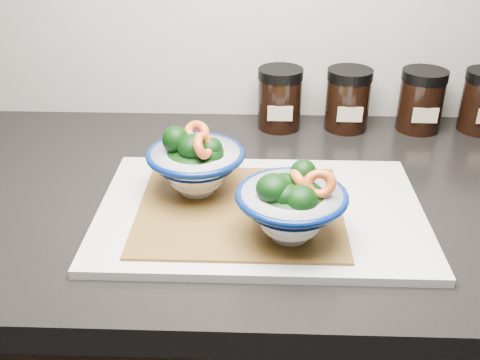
{
  "coord_description": "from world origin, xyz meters",
  "views": [
    {
      "loc": [
        -0.15,
        0.71,
        1.32
      ],
      "look_at": [
        -0.17,
        1.37,
        0.96
      ],
      "focal_mm": 42.0,
      "sensor_mm": 36.0,
      "label": 1
    }
  ],
  "objects_px": {
    "spice_jar_b": "(348,99)",
    "cutting_board": "(260,211)",
    "bowl_left": "(196,163)",
    "spice_jar_c": "(421,100)",
    "bowl_right": "(291,206)",
    "spice_jar_a": "(280,98)"
  },
  "relations": [
    {
      "from": "bowl_left",
      "to": "spice_jar_a",
      "type": "height_order",
      "value": "bowl_left"
    },
    {
      "from": "cutting_board",
      "to": "bowl_right",
      "type": "relative_size",
      "value": 3.21
    },
    {
      "from": "spice_jar_a",
      "to": "bowl_left",
      "type": "bearing_deg",
      "value": -114.71
    },
    {
      "from": "bowl_right",
      "to": "bowl_left",
      "type": "bearing_deg",
      "value": 139.73
    },
    {
      "from": "bowl_left",
      "to": "spice_jar_c",
      "type": "xyz_separation_m",
      "value": [
        0.38,
        0.27,
        -0.0
      ]
    },
    {
      "from": "bowl_left",
      "to": "spice_jar_b",
      "type": "height_order",
      "value": "bowl_left"
    },
    {
      "from": "bowl_right",
      "to": "spice_jar_c",
      "type": "distance_m",
      "value": 0.46
    },
    {
      "from": "spice_jar_b",
      "to": "spice_jar_c",
      "type": "xyz_separation_m",
      "value": [
        0.13,
        0.0,
        0.0
      ]
    },
    {
      "from": "bowl_right",
      "to": "spice_jar_a",
      "type": "xyz_separation_m",
      "value": [
        -0.0,
        0.38,
        -0.0
      ]
    },
    {
      "from": "spice_jar_c",
      "to": "bowl_left",
      "type": "bearing_deg",
      "value": -144.52
    },
    {
      "from": "spice_jar_b",
      "to": "spice_jar_a",
      "type": "bearing_deg",
      "value": 180.0
    },
    {
      "from": "bowl_left",
      "to": "spice_jar_a",
      "type": "bearing_deg",
      "value": 65.29
    },
    {
      "from": "cutting_board",
      "to": "spice_jar_b",
      "type": "relative_size",
      "value": 3.98
    },
    {
      "from": "cutting_board",
      "to": "spice_jar_a",
      "type": "distance_m",
      "value": 0.32
    },
    {
      "from": "bowl_right",
      "to": "spice_jar_a",
      "type": "bearing_deg",
      "value": 90.56
    },
    {
      "from": "bowl_right",
      "to": "spice_jar_c",
      "type": "xyz_separation_m",
      "value": [
        0.25,
        0.38,
        -0.0
      ]
    },
    {
      "from": "spice_jar_a",
      "to": "spice_jar_c",
      "type": "relative_size",
      "value": 1.0
    },
    {
      "from": "bowl_left",
      "to": "spice_jar_c",
      "type": "bearing_deg",
      "value": 35.48
    },
    {
      "from": "spice_jar_a",
      "to": "spice_jar_c",
      "type": "bearing_deg",
      "value": 0.0
    },
    {
      "from": "bowl_left",
      "to": "cutting_board",
      "type": "bearing_deg",
      "value": -22.17
    },
    {
      "from": "spice_jar_b",
      "to": "cutting_board",
      "type": "bearing_deg",
      "value": -116.97
    },
    {
      "from": "bowl_left",
      "to": "spice_jar_c",
      "type": "distance_m",
      "value": 0.47
    }
  ]
}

